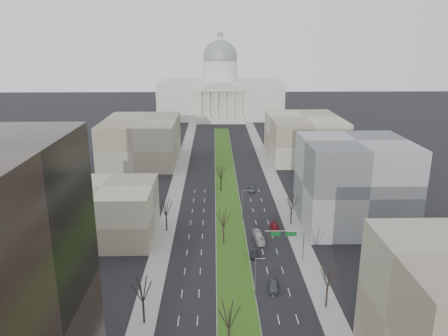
{
  "coord_description": "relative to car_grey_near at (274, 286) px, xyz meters",
  "views": [
    {
      "loc": [
        -4.18,
        -20.82,
        49.7
      ],
      "look_at": [
        -1.22,
        108.71,
        11.66
      ],
      "focal_mm": 35.0,
      "sensor_mm": 36.0,
      "label": 1
    }
  ],
  "objects": [
    {
      "name": "ground",
      "position": [
        -7.93,
        61.27,
        -0.83
      ],
      "size": [
        600.0,
        600.0,
        0.0
      ],
      "primitive_type": "plane",
      "color": "black",
      "rests_on": "ground"
    },
    {
      "name": "box_van",
      "position": [
        -0.88,
        22.67,
        0.26
      ],
      "size": [
        2.57,
        7.98,
        2.18
      ],
      "primitive_type": "imported",
      "rotation": [
        0.0,
        0.0,
        0.09
      ],
      "color": "silver",
      "rests_on": "ground"
    },
    {
      "name": "car_red",
      "position": [
        4.13,
        29.23,
        -0.03
      ],
      "size": [
        2.55,
        5.61,
        1.59
      ],
      "primitive_type": "imported",
      "rotation": [
        0.0,
        0.0,
        -0.06
      ],
      "color": "maroon",
      "rests_on": "ground"
    },
    {
      "name": "car_grey_far",
      "position": [
        0.52,
        61.38,
        -0.13
      ],
      "size": [
        2.37,
        5.04,
        1.39
      ],
      "primitive_type": "imported",
      "rotation": [
        0.0,
        0.0,
        -0.01
      ],
      "color": "#53575B",
      "rests_on": "ground"
    },
    {
      "name": "tree_median_c",
      "position": [
        -9.93,
        61.27,
        6.17
      ],
      "size": [
        5.4,
        5.4,
        9.72
      ],
      "color": "black",
      "rests_on": "ground"
    },
    {
      "name": "tree_left_mid",
      "position": [
        -25.13,
        -10.73,
        6.17
      ],
      "size": [
        5.4,
        5.4,
        9.72
      ],
      "color": "black",
      "rests_on": "ground"
    },
    {
      "name": "streetlamp_median_c",
      "position": [
        -4.17,
        36.27,
        3.98
      ],
      "size": [
        1.9,
        0.2,
        9.16
      ],
      "color": "gray",
      "rests_on": "ground"
    },
    {
      "name": "car_grey_near",
      "position": [
        0.0,
        0.0,
        0.0
      ],
      "size": [
        2.59,
        5.09,
        1.66
      ],
      "primitive_type": "imported",
      "rotation": [
        0.0,
        0.0,
        -0.13
      ],
      "color": "#47494E",
      "rests_on": "ground"
    },
    {
      "name": "building_beige_left",
      "position": [
        -40.93,
        26.27,
        6.17
      ],
      "size": [
        26.0,
        22.0,
        14.0
      ],
      "primitive_type": "cube",
      "color": "gray",
      "rests_on": "ground"
    },
    {
      "name": "building_far_right",
      "position": [
        27.07,
        106.27,
        8.17
      ],
      "size": [
        30.0,
        40.0,
        18.0
      ],
      "primitive_type": "cube",
      "color": "gray",
      "rests_on": "ground"
    },
    {
      "name": "tree_right_mid",
      "position": [
        9.27,
        -6.73,
        6.33
      ],
      "size": [
        5.52,
        5.52,
        9.94
      ],
      "color": "black",
      "rests_on": "ground"
    },
    {
      "name": "sidewalk_right",
      "position": [
        9.57,
        36.27,
        -0.75
      ],
      "size": [
        5.0,
        330.0,
        0.15
      ],
      "primitive_type": "cube",
      "color": "gray",
      "rests_on": "ground"
    },
    {
      "name": "median",
      "position": [
        -7.93,
        60.26,
        -0.73
      ],
      "size": [
        8.0,
        222.03,
        0.2
      ],
      "color": "#999993",
      "rests_on": "ground"
    },
    {
      "name": "sidewalk_left",
      "position": [
        -25.43,
        36.27,
        -0.75
      ],
      "size": [
        5.0,
        330.0,
        0.15
      ],
      "primitive_type": "cube",
      "color": "gray",
      "rests_on": "ground"
    },
    {
      "name": "tree_median_b",
      "position": [
        -9.93,
        21.27,
        6.17
      ],
      "size": [
        5.4,
        5.4,
        9.72
      ],
      "color": "black",
      "rests_on": "ground"
    },
    {
      "name": "tree_median_a",
      "position": [
        -9.93,
        -18.73,
        6.17
      ],
      "size": [
        5.4,
        5.4,
        9.72
      ],
      "color": "black",
      "rests_on": "ground"
    },
    {
      "name": "streetlamp_median_b",
      "position": [
        -4.17,
        -3.73,
        3.98
      ],
      "size": [
        1.9,
        0.2,
        9.16
      ],
      "color": "gray",
      "rests_on": "ground"
    },
    {
      "name": "tree_left_far",
      "position": [
        -25.13,
        29.27,
        6.01
      ],
      "size": [
        5.28,
        5.28,
        9.5
      ],
      "color": "black",
      "rests_on": "ground"
    },
    {
      "name": "building_grey_right",
      "position": [
        26.07,
        33.27,
        11.17
      ],
      "size": [
        28.0,
        26.0,
        24.0
      ],
      "primitive_type": "cube",
      "color": "slate",
      "rests_on": "ground"
    },
    {
      "name": "mast_arm_signs",
      "position": [
        5.56,
        11.3,
        5.28
      ],
      "size": [
        9.12,
        0.24,
        8.09
      ],
      "color": "gray",
      "rests_on": "ground"
    },
    {
      "name": "tree_right_far",
      "position": [
        9.27,
        33.27,
        5.7
      ],
      "size": [
        5.04,
        5.04,
        9.07
      ],
      "color": "black",
      "rests_on": "ground"
    },
    {
      "name": "car_black",
      "position": [
        -2.65,
        14.53,
        -0.1
      ],
      "size": [
        2.19,
        4.59,
        1.45
      ],
      "primitive_type": "imported",
      "rotation": [
        0.0,
        0.0,
        -0.15
      ],
      "color": "black",
      "rests_on": "ground"
    },
    {
      "name": "capitol",
      "position": [
        -7.93,
        210.85,
        15.48
      ],
      "size": [
        80.0,
        46.0,
        55.0
      ],
      "color": "beige",
      "rests_on": "ground"
    },
    {
      "name": "building_far_left",
      "position": [
        -42.93,
        101.27,
        8.17
      ],
      "size": [
        30.0,
        40.0,
        18.0
      ],
      "primitive_type": "cube",
      "color": "gray",
      "rests_on": "ground"
    }
  ]
}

